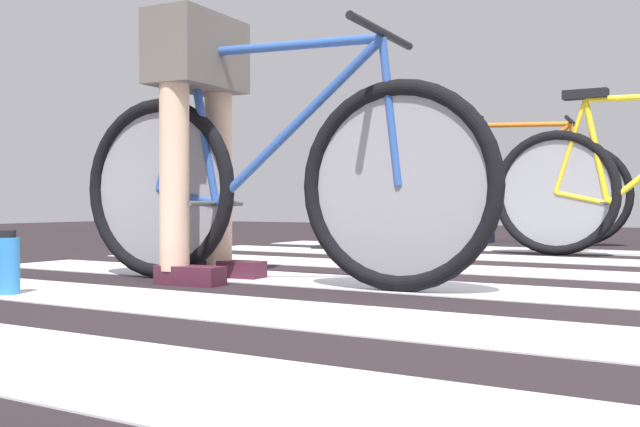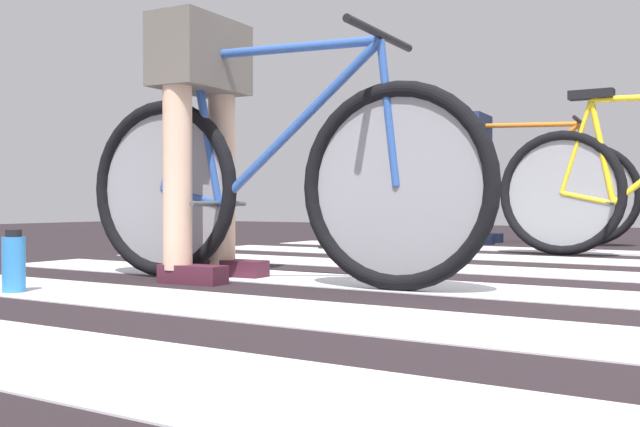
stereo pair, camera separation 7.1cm
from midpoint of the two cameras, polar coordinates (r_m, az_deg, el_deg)
The scene contains 8 objects.
ground at distance 2.83m, azimuth 20.03°, elevation -5.53°, with size 18.00×14.00×0.02m.
crosswalk_markings at distance 2.92m, azimuth 19.35°, elevation -5.11°, with size 5.26×4.23×0.00m.
bicycle_1_of_3 at distance 2.77m, azimuth -4.65°, elevation 2.57°, with size 1.74×0.52×0.93m.
cyclist_1_of_3 at distance 2.97m, azimuth -9.80°, elevation 7.76°, with size 0.33×0.42×1.02m.
bicycle_3_of_3 at distance 5.64m, azimuth 13.61°, elevation 1.65°, with size 1.73×0.52×0.93m.
cyclist_3_of_3 at distance 5.71m, azimuth 10.55°, elevation 4.04°, with size 0.35×0.43×0.96m.
water_bottle at distance 2.66m, azimuth -23.16°, elevation -3.56°, with size 0.07×0.07×0.21m.
traffic_cone at distance 4.92m, azimuth 2.50°, elevation 0.13°, with size 0.45×0.45×0.51m.
Camera 1 is at (0.49, -2.77, 0.32)m, focal length 41.98 mm.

